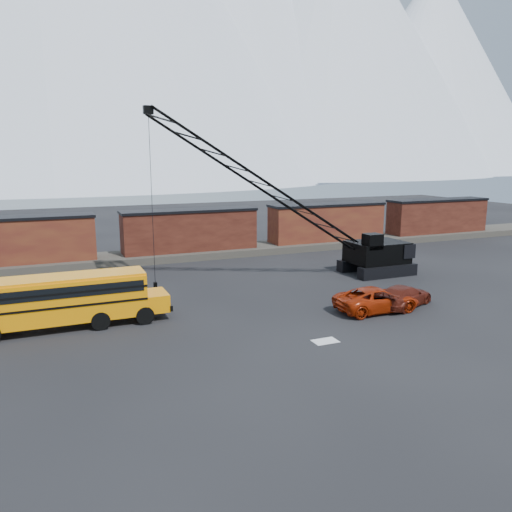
% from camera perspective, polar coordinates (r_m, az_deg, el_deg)
% --- Properties ---
extents(ground, '(160.00, 160.00, 0.00)m').
position_cam_1_polar(ground, '(31.41, 3.38, -7.42)').
color(ground, black).
rests_on(ground, ground).
extents(mountain_ridge, '(800.00, 340.00, 240.00)m').
position_cam_1_polar(mountain_ridge, '(320.83, -20.66, 25.54)').
color(mountain_ridge, silver).
rests_on(mountain_ridge, ground).
extents(gravel_berm, '(120.00, 5.00, 0.70)m').
position_cam_1_polar(gravel_berm, '(51.35, -7.50, 0.30)').
color(gravel_berm, '#454038').
rests_on(gravel_berm, ground).
extents(boxcar_west_near, '(13.70, 3.10, 4.17)m').
position_cam_1_polar(boxcar_west_near, '(49.28, -25.81, 1.64)').
color(boxcar_west_near, '#451613').
rests_on(boxcar_west_near, gravel_berm).
extents(boxcar_mid, '(13.70, 3.10, 4.17)m').
position_cam_1_polar(boxcar_mid, '(50.95, -7.57, 2.96)').
color(boxcar_mid, '#542317').
rests_on(boxcar_mid, gravel_berm).
extents(boxcar_east_near, '(13.70, 3.10, 4.17)m').
position_cam_1_polar(boxcar_east_near, '(57.22, 8.10, 3.86)').
color(boxcar_east_near, '#451613').
rests_on(boxcar_east_near, gravel_berm).
extents(boxcar_east_far, '(13.70, 3.10, 4.17)m').
position_cam_1_polar(boxcar_east_far, '(66.82, 20.01, 4.35)').
color(boxcar_east_far, '#542317').
rests_on(boxcar_east_far, gravel_berm).
extents(snow_patch, '(1.40, 0.90, 0.02)m').
position_cam_1_polar(snow_patch, '(28.33, 7.92, -9.61)').
color(snow_patch, silver).
rests_on(snow_patch, ground).
extents(school_bus, '(11.65, 2.65, 3.19)m').
position_cam_1_polar(school_bus, '(31.70, -21.01, -4.61)').
color(school_bus, orange).
rests_on(school_bus, ground).
extents(red_pickup, '(5.80, 2.74, 1.60)m').
position_cam_1_polar(red_pickup, '(34.05, 13.64, -4.83)').
color(red_pickup, '#9B2307').
rests_on(red_pickup, ground).
extents(maroon_suv, '(5.49, 3.85, 1.48)m').
position_cam_1_polar(maroon_suv, '(35.53, 16.51, -4.40)').
color(maroon_suv, '#4F170E').
rests_on(maroon_suv, ground).
extents(crawler_crane, '(22.31, 4.51, 13.86)m').
position_cam_1_polar(crawler_crane, '(39.98, 1.74, 7.55)').
color(crawler_crane, black).
rests_on(crawler_crane, ground).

